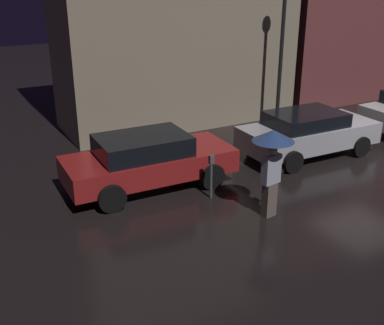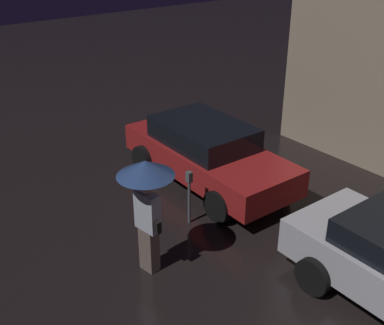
{
  "view_description": "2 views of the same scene",
  "coord_description": "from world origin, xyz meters",
  "px_view_note": "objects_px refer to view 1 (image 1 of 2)",
  "views": [
    {
      "loc": [
        -11.56,
        -9.64,
        5.55
      ],
      "look_at": [
        -6.4,
        -0.13,
        1.17
      ],
      "focal_mm": 45.0,
      "sensor_mm": 36.0,
      "label": 1
    },
    {
      "loc": [
        0.89,
        -5.17,
        5.59
      ],
      "look_at": [
        -5.93,
        0.21,
        1.27
      ],
      "focal_mm": 45.0,
      "sensor_mm": 36.0,
      "label": 2
    }
  ],
  "objects_px": {
    "parked_car_red": "(148,160)",
    "parking_meter": "(211,172)",
    "parked_car_silver": "(308,132)",
    "pedestrian_with_umbrella": "(272,152)",
    "street_lamp_near": "(282,38)"
  },
  "relations": [
    {
      "from": "parked_car_silver",
      "to": "pedestrian_with_umbrella",
      "type": "distance_m",
      "value": 4.55
    },
    {
      "from": "parked_car_red",
      "to": "pedestrian_with_umbrella",
      "type": "xyz_separation_m",
      "value": [
        1.88,
        -2.89,
        0.84
      ]
    },
    {
      "from": "parked_car_silver",
      "to": "pedestrian_with_umbrella",
      "type": "relative_size",
      "value": 2.05
    },
    {
      "from": "parked_car_red",
      "to": "pedestrian_with_umbrella",
      "type": "bearing_deg",
      "value": -55.58
    },
    {
      "from": "parked_car_red",
      "to": "parking_meter",
      "type": "xyz_separation_m",
      "value": [
        1.14,
        -1.42,
        -0.05
      ]
    },
    {
      "from": "parked_car_red",
      "to": "parking_meter",
      "type": "height_order",
      "value": "parked_car_red"
    },
    {
      "from": "parked_car_silver",
      "to": "parking_meter",
      "type": "xyz_separation_m",
      "value": [
        -4.28,
        -1.25,
        -0.02
      ]
    },
    {
      "from": "parking_meter",
      "to": "street_lamp_near",
      "type": "height_order",
      "value": "street_lamp_near"
    },
    {
      "from": "pedestrian_with_umbrella",
      "to": "parking_meter",
      "type": "relative_size",
      "value": 1.83
    },
    {
      "from": "parked_car_silver",
      "to": "pedestrian_with_umbrella",
      "type": "bearing_deg",
      "value": -141.1
    },
    {
      "from": "parked_car_red",
      "to": "parking_meter",
      "type": "bearing_deg",
      "value": -49.81
    },
    {
      "from": "parking_meter",
      "to": "street_lamp_near",
      "type": "relative_size",
      "value": 0.24
    },
    {
      "from": "street_lamp_near",
      "to": "parking_meter",
      "type": "bearing_deg",
      "value": -142.31
    },
    {
      "from": "parked_car_red",
      "to": "parked_car_silver",
      "type": "distance_m",
      "value": 5.42
    },
    {
      "from": "parking_meter",
      "to": "street_lamp_near",
      "type": "distance_m",
      "value": 7.14
    }
  ]
}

